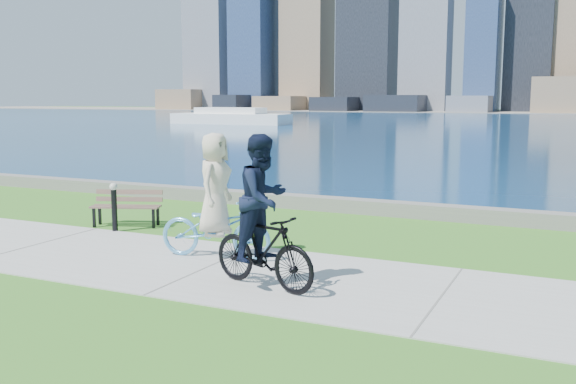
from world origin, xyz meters
name	(u,v)px	position (x,y,z in m)	size (l,w,h in m)	color
ground	(207,268)	(0.00, 0.00, 0.00)	(320.00, 320.00, 0.00)	#2F6B1C
concrete_path	(207,268)	(0.00, 0.00, 0.01)	(80.00, 3.50, 0.02)	#A3A39E
seawall	(336,204)	(0.00, 6.20, 0.17)	(90.00, 0.50, 0.35)	slate
bay_water	(534,122)	(0.00, 72.00, 0.00)	(320.00, 131.00, 0.01)	navy
far_shore	(557,112)	(0.00, 130.00, 0.06)	(320.00, 30.00, 0.12)	gray
ferry_near	(230,117)	(-30.11, 52.72, 0.76)	(13.42, 3.83, 1.82)	white
park_bench	(127,204)	(-3.65, 2.39, 0.50)	(1.66, 1.06, 0.81)	black
bollard_lamp	(114,204)	(-3.46, 1.74, 0.62)	(0.17, 0.17, 1.08)	black
cyclist_woman	(215,212)	(-0.21, 0.63, 0.87)	(1.03, 2.20, 2.28)	#61B3ED
cyclist_man	(263,224)	(1.43, -0.66, 1.01)	(1.04, 2.04, 2.36)	black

